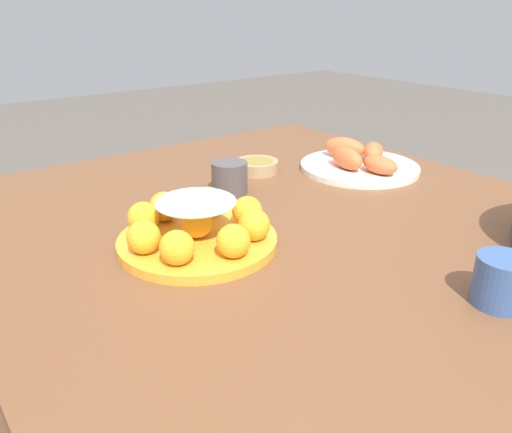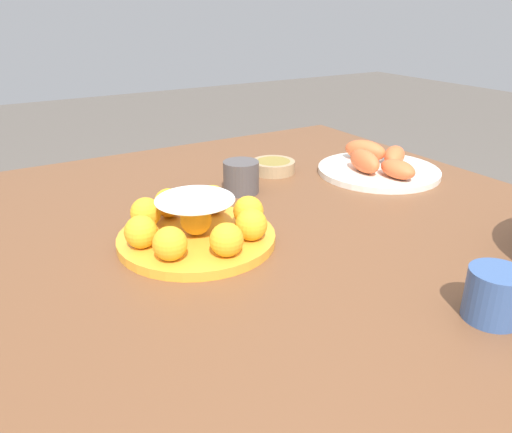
# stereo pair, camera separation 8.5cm
# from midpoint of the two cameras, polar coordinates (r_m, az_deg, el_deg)

# --- Properties ---
(dining_table) EXTENTS (1.34, 1.08, 0.74)m
(dining_table) POSITION_cam_midpoint_polar(r_m,az_deg,el_deg) (0.94, 8.87, -6.61)
(dining_table) COLOR brown
(dining_table) RESTS_ON ground_plane
(cake_plate) EXTENTS (0.27, 0.27, 0.09)m
(cake_plate) POSITION_cam_midpoint_polar(r_m,az_deg,el_deg) (0.84, -3.99, -1.03)
(cake_plate) COLOR gold
(cake_plate) RESTS_ON dining_table
(sauce_bowl) EXTENTS (0.10, 0.10, 0.03)m
(sauce_bowl) POSITION_cam_midpoint_polar(r_m,az_deg,el_deg) (1.20, 4.02, 5.73)
(sauce_bowl) COLOR tan
(sauce_bowl) RESTS_ON dining_table
(seafood_platter) EXTENTS (0.29, 0.29, 0.07)m
(seafood_platter) POSITION_cam_midpoint_polar(r_m,az_deg,el_deg) (1.24, 15.77, 5.62)
(seafood_platter) COLOR silver
(seafood_platter) RESTS_ON dining_table
(cup_near) EXTENTS (0.08, 0.08, 0.07)m
(cup_near) POSITION_cam_midpoint_polar(r_m,az_deg,el_deg) (1.07, 0.58, 4.50)
(cup_near) COLOR #4C4747
(cup_near) RESTS_ON dining_table
(cup_far) EXTENTS (0.07, 0.07, 0.07)m
(cup_far) POSITION_cam_midpoint_polar(r_m,az_deg,el_deg) (0.73, 28.70, -7.96)
(cup_far) COLOR #38568E
(cup_far) RESTS_ON dining_table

